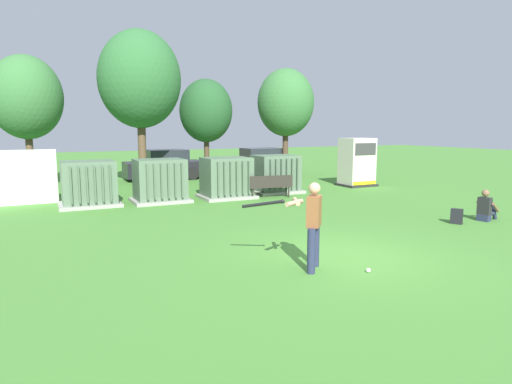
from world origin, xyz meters
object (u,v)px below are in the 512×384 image
generator_enclosure (357,162)px  seated_spectator (486,208)px  parked_car_left_of_center (260,163)px  transformer_mid_west (160,181)px  batter (311,221)px  transformer_west (89,184)px  transformer_east (276,174)px  sports_ball (368,270)px  parked_car_leftmost (165,166)px  park_bench (270,185)px  backpack (457,216)px  transformer_mid_east (226,178)px

generator_enclosure → seated_spectator: bearing=-101.7°
parked_car_left_of_center → transformer_mid_west: bearing=-138.7°
transformer_mid_west → batter: 9.41m
transformer_west → transformer_east: (7.60, -0.00, 0.00)m
sports_ball → parked_car_leftmost: bearing=88.3°
transformer_mid_west → parked_car_leftmost: 7.53m
park_bench → transformer_east: bearing=54.1°
backpack → sports_ball: bearing=-155.7°
generator_enclosure → backpack: 8.73m
transformer_mid_east → park_bench: transformer_mid_east is taller
park_bench → backpack: size_ratio=4.18×
parked_car_leftmost → parked_car_left_of_center: bearing=-7.1°
sports_ball → seated_spectator: size_ratio=0.09×
transformer_east → parked_car_leftmost: 7.64m
batter → parked_car_left_of_center: (6.82, 15.95, -0.22)m
generator_enclosure → batter: 13.42m
transformer_mid_west → transformer_west: bearing=174.9°
transformer_mid_east → sports_ball: bearing=-96.1°
transformer_mid_west → batter: size_ratio=1.21×
transformer_west → batter: 10.12m
transformer_mid_east → parked_car_left_of_center: 8.34m
transformer_west → park_bench: bearing=-10.8°
park_bench → sports_ball: bearing=-106.1°
transformer_mid_west → sports_ball: (1.57, -10.05, -0.74)m
transformer_east → backpack: size_ratio=4.77×
seated_spectator → backpack: seated_spectator is taller
sports_ball → parked_car_left_of_center: size_ratio=0.02×
seated_spectator → transformer_mid_east: bearing=125.6°
batter → parked_car_left_of_center: batter is taller
park_bench → parked_car_left_of_center: size_ratio=0.43×
transformer_west → parked_car_leftmost: same height
transformer_mid_east → parked_car_leftmost: bearing=94.2°
transformer_east → backpack: transformer_east is taller
transformer_mid_east → parked_car_leftmost: size_ratio=0.50×
transformer_mid_west → transformer_mid_east: same height
seated_spectator → parked_car_left_of_center: 14.33m
sports_ball → transformer_east: bearing=71.1°
transformer_west → parked_car_left_of_center: (9.99, 6.35, -0.04)m
generator_enclosure → parked_car_left_of_center: bearing=110.3°
generator_enclosure → seated_spectator: (-1.71, -8.26, -0.76)m
generator_enclosure → park_bench: size_ratio=1.25×
transformer_west → seated_spectator: size_ratio=2.18×
generator_enclosure → sports_ball: bearing=-127.6°
sports_ball → backpack: bearing=24.3°
transformer_west → backpack: transformer_west is taller
transformer_mid_east → transformer_east: bearing=10.0°
backpack → parked_car_left_of_center: bearing=87.5°
transformer_mid_west → backpack: transformer_mid_west is taller
transformer_mid_east → generator_enclosure: 7.13m
generator_enclosure → park_bench: generator_enclosure is taller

